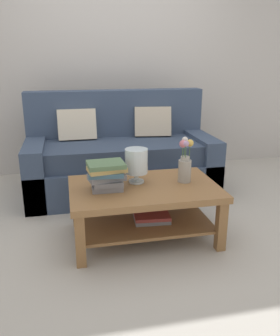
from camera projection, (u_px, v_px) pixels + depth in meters
name	position (u px, v px, depth m)	size (l,w,h in m)	color
ground_plane	(143.00, 220.00, 3.17)	(10.00, 10.00, 0.00)	#B7B2A8
back_wall	(114.00, 62.00, 4.29)	(6.40, 0.12, 2.70)	#BCB7B2
couch	(120.00, 158.00, 3.77)	(1.95, 0.90, 1.06)	#384760
coffee_table	(144.00, 200.00, 2.77)	(1.16, 0.74, 0.44)	olive
book_stack_main	(107.00, 175.00, 2.62)	(0.30, 0.24, 0.22)	slate
glass_hurricane_vase	(136.00, 162.00, 2.76)	(0.18, 0.18, 0.28)	silver
flower_pitcher	(185.00, 164.00, 2.79)	(0.12, 0.11, 0.37)	#9E998E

